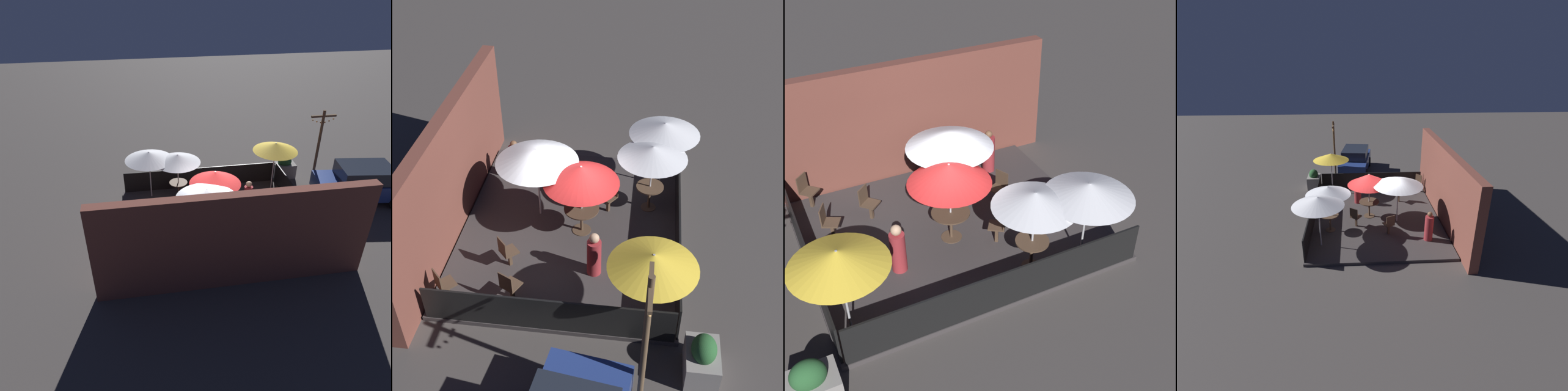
{
  "view_description": "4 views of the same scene",
  "coord_description": "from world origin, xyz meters",
  "views": [
    {
      "loc": [
        2.67,
        12.02,
        9.12
      ],
      "look_at": [
        0.64,
        -0.51,
        1.15
      ],
      "focal_mm": 35.0,
      "sensor_mm": 36.0,
      "label": 1
    },
    {
      "loc": [
        -11.19,
        -1.88,
        10.11
      ],
      "look_at": [
        0.09,
        -0.46,
        1.2
      ],
      "focal_mm": 50.0,
      "sensor_mm": 36.0,
      "label": 2
    },
    {
      "loc": [
        -4.1,
        -9.97,
        8.81
      ],
      "look_at": [
        0.74,
        -0.25,
        1.09
      ],
      "focal_mm": 50.0,
      "sensor_mm": 36.0,
      "label": 3
    },
    {
      "loc": [
        12.88,
        -0.96,
        7.09
      ],
      "look_at": [
        -0.29,
        -0.15,
        1.1
      ],
      "focal_mm": 28.0,
      "sensor_mm": 36.0,
      "label": 4
    }
  ],
  "objects": [
    {
      "name": "patio_umbrella_1",
      "position": [
        -0.09,
        -0.31,
        2.0
      ],
      "size": [
        1.99,
        1.99,
        2.14
      ],
      "color": "#B2B2B7",
      "rests_on": "patio_deck"
    },
    {
      "name": "patio_chair_4",
      "position": [
        0.89,
        -0.99,
        0.64
      ],
      "size": [
        0.56,
        0.56,
        0.94
      ],
      "rotation": [
        0.0,
        0.0,
        2.54
      ],
      "color": "#4C3828",
      "rests_on": "patio_deck"
    },
    {
      "name": "building_wall",
      "position": [
        0.0,
        3.18,
        1.71
      ],
      "size": [
        8.72,
        0.36,
        3.41
      ],
      "color": "brown",
      "rests_on": "ground_plane"
    },
    {
      "name": "patio_chair_2",
      "position": [
        -1.67,
        1.36,
        0.62
      ],
      "size": [
        0.57,
        0.57,
        0.92
      ],
      "rotation": [
        0.0,
        0.0,
        -0.82
      ],
      "color": "#4C3828",
      "rests_on": "patio_deck"
    },
    {
      "name": "patio_chair_3",
      "position": [
        -2.76,
        1.03,
        0.61
      ],
      "size": [
        0.54,
        0.54,
        0.9
      ],
      "rotation": [
        0.0,
        0.0,
        -0.47
      ],
      "color": "#4C3828",
      "rests_on": "patio_deck"
    },
    {
      "name": "patio_deck",
      "position": [
        0.0,
        0.0,
        0.06
      ],
      "size": [
        7.12,
        5.9,
        0.12
      ],
      "color": "#383333",
      "rests_on": "ground_plane"
    },
    {
      "name": "parked_car_0",
      "position": [
        -6.75,
        -0.89,
        0.84
      ],
      "size": [
        4.21,
        2.22,
        1.62
      ],
      "rotation": [
        0.0,
        0.0,
        -0.13
      ],
      "color": "navy",
      "rests_on": "ground_plane"
    },
    {
      "name": "fence_side_left",
      "position": [
        -3.52,
        0.0,
        0.59
      ],
      "size": [
        0.05,
        5.7,
        0.95
      ],
      "color": "black",
      "rests_on": "patio_deck"
    },
    {
      "name": "patron_0",
      "position": [
        2.15,
        2.04,
        0.7
      ],
      "size": [
        0.49,
        0.49,
        1.29
      ],
      "rotation": [
        0.0,
        0.0,
        5.76
      ],
      "color": "maroon",
      "rests_on": "patio_deck"
    },
    {
      "name": "patio_chair_1",
      "position": [
        1.65,
        0.45,
        0.64
      ],
      "size": [
        0.53,
        0.53,
        0.94
      ],
      "rotation": [
        0.0,
        0.0,
        -2.73
      ],
      "color": "#4C3828",
      "rests_on": "patio_deck"
    },
    {
      "name": "patio_umbrella_4",
      "position": [
        -3.14,
        -2.23,
        2.17
      ],
      "size": [
        1.94,
        1.94,
        2.24
      ],
      "color": "#B2B2B7",
      "rests_on": "patio_deck"
    },
    {
      "name": "dining_table_0",
      "position": [
        1.13,
        -2.09,
        0.72
      ],
      "size": [
        0.77,
        0.77,
        0.77
      ],
      "color": "#4C3828",
      "rests_on": "patio_deck"
    },
    {
      "name": "patron_1",
      "position": [
        -1.62,
        -0.83,
        0.7
      ],
      "size": [
        0.51,
        0.51,
        1.27
      ],
      "rotation": [
        0.0,
        0.0,
        3.9
      ],
      "color": "maroon",
      "rests_on": "patio_deck"
    },
    {
      "name": "patio_umbrella_0",
      "position": [
        1.13,
        -2.09,
        2.03
      ],
      "size": [
        1.91,
        1.91,
        2.09
      ],
      "color": "#B2B2B7",
      "rests_on": "patio_deck"
    },
    {
      "name": "patio_chair_0",
      "position": [
        -2.95,
        2.56,
        0.64
      ],
      "size": [
        0.57,
        0.57,
        0.95
      ],
      "rotation": [
        0.0,
        0.0,
        -0.79
      ],
      "color": "#4C3828",
      "rests_on": "patio_deck"
    },
    {
      "name": "patio_umbrella_3",
      "position": [
        0.48,
        0.95,
        2.1
      ],
      "size": [
        2.23,
        2.23,
        2.19
      ],
      "color": "#B2B2B7",
      "rests_on": "patio_deck"
    },
    {
      "name": "patio_umbrella_2",
      "position": [
        2.3,
        -2.39,
        2.09
      ],
      "size": [
        2.03,
        2.03,
        2.15
      ],
      "color": "#B2B2B7",
      "rests_on": "patio_deck"
    },
    {
      "name": "dining_table_1",
      "position": [
        -0.09,
        -0.31,
        0.74
      ],
      "size": [
        0.94,
        0.94,
        0.78
      ],
      "color": "#4C3828",
      "rests_on": "patio_deck"
    },
    {
      "name": "fence_front",
      "position": [
        0.0,
        -2.9,
        0.59
      ],
      "size": [
        6.92,
        0.05,
        0.95
      ],
      "color": "black",
      "rests_on": "patio_deck"
    },
    {
      "name": "light_post",
      "position": [
        -5.06,
        -2.15,
        2.09
      ],
      "size": [
        1.1,
        0.12,
        3.73
      ],
      "color": "brown",
      "rests_on": "ground_plane"
    },
    {
      "name": "planter_box",
      "position": [
        -4.16,
        -3.39,
        0.49
      ],
      "size": [
        1.01,
        0.71,
        1.11
      ],
      "color": "gray",
      "rests_on": "ground_plane"
    },
    {
      "name": "ground_plane",
      "position": [
        0.0,
        0.0,
        0.0
      ],
      "size": [
        60.0,
        60.0,
        0.0
      ],
      "primitive_type": "plane",
      "color": "#423D3A"
    }
  ]
}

